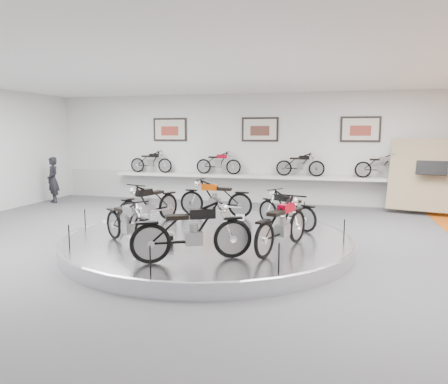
% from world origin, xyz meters
% --- Properties ---
extents(floor, '(16.00, 16.00, 0.00)m').
position_xyz_m(floor, '(0.00, 0.00, 0.00)').
color(floor, '#4F4F51').
rests_on(floor, ground).
extents(ceiling, '(16.00, 16.00, 0.00)m').
position_xyz_m(ceiling, '(0.00, 0.00, 4.00)').
color(ceiling, white).
rests_on(ceiling, wall_back).
extents(wall_back, '(16.00, 0.00, 16.00)m').
position_xyz_m(wall_back, '(0.00, 7.00, 2.00)').
color(wall_back, silver).
rests_on(wall_back, floor).
extents(dado_band, '(15.68, 0.04, 1.10)m').
position_xyz_m(dado_band, '(0.00, 6.98, 0.55)').
color(dado_band, '#BCBCBA').
rests_on(dado_band, floor).
extents(display_platform, '(6.40, 6.40, 0.30)m').
position_xyz_m(display_platform, '(0.00, 0.30, 0.15)').
color(display_platform, silver).
rests_on(display_platform, floor).
extents(platform_rim, '(6.40, 6.40, 0.10)m').
position_xyz_m(platform_rim, '(0.00, 0.30, 0.27)').
color(platform_rim, '#B2B2BA').
rests_on(platform_rim, display_platform).
extents(shelf, '(11.00, 0.55, 0.10)m').
position_xyz_m(shelf, '(0.00, 6.70, 1.00)').
color(shelf, silver).
rests_on(shelf, wall_back).
extents(poster_left, '(1.35, 0.06, 0.88)m').
position_xyz_m(poster_left, '(-3.50, 6.96, 2.70)').
color(poster_left, beige).
rests_on(poster_left, wall_back).
extents(poster_center, '(1.35, 0.06, 0.88)m').
position_xyz_m(poster_center, '(0.00, 6.96, 2.70)').
color(poster_center, beige).
rests_on(poster_center, wall_back).
extents(poster_right, '(1.35, 0.06, 0.88)m').
position_xyz_m(poster_right, '(3.50, 6.96, 2.70)').
color(poster_right, beige).
rests_on(poster_right, wall_back).
extents(display_panel, '(2.56, 1.52, 2.30)m').
position_xyz_m(display_panel, '(5.60, 6.10, 1.25)').
color(display_panel, tan).
rests_on(display_panel, floor).
extents(shelf_bike_a, '(1.22, 0.43, 0.73)m').
position_xyz_m(shelf_bike_a, '(-4.20, 6.70, 1.42)').
color(shelf_bike_a, black).
rests_on(shelf_bike_a, shelf).
extents(shelf_bike_b, '(1.22, 0.43, 0.73)m').
position_xyz_m(shelf_bike_b, '(-1.50, 6.70, 1.42)').
color(shelf_bike_b, maroon).
rests_on(shelf_bike_b, shelf).
extents(shelf_bike_c, '(1.22, 0.43, 0.73)m').
position_xyz_m(shelf_bike_c, '(1.50, 6.70, 1.42)').
color(shelf_bike_c, black).
rests_on(shelf_bike_c, shelf).
extents(shelf_bike_d, '(1.22, 0.43, 0.73)m').
position_xyz_m(shelf_bike_d, '(4.20, 6.70, 1.42)').
color(shelf_bike_d, '#A3A2A7').
rests_on(shelf_bike_d, shelf).
extents(bike_a, '(1.58, 1.35, 0.91)m').
position_xyz_m(bike_a, '(1.61, 1.51, 0.76)').
color(bike_a, black).
rests_on(bike_a, display_platform).
extents(bike_b, '(1.77, 0.68, 1.03)m').
position_xyz_m(bike_b, '(-0.43, 2.47, 0.81)').
color(bike_b, '#C04305').
rests_on(bike_b, display_platform).
extents(bike_c, '(1.20, 1.89, 1.05)m').
position_xyz_m(bike_c, '(-1.78, 1.10, 0.82)').
color(bike_c, black).
rests_on(bike_c, display_platform).
extents(bike_d, '(1.64, 1.41, 0.95)m').
position_xyz_m(bike_d, '(-1.34, -0.95, 0.77)').
color(bike_d, '#A3A2A7').
rests_on(bike_d, display_platform).
extents(bike_e, '(1.96, 1.47, 1.10)m').
position_xyz_m(bike_e, '(0.31, -1.69, 0.85)').
color(bike_e, black).
rests_on(bike_e, display_platform).
extents(bike_f, '(1.19, 1.89, 1.05)m').
position_xyz_m(bike_f, '(1.76, -0.57, 0.82)').
color(bike_f, maroon).
rests_on(bike_f, display_platform).
extents(visitor, '(0.74, 0.69, 1.70)m').
position_xyz_m(visitor, '(-7.40, 5.04, 0.85)').
color(visitor, black).
rests_on(visitor, floor).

